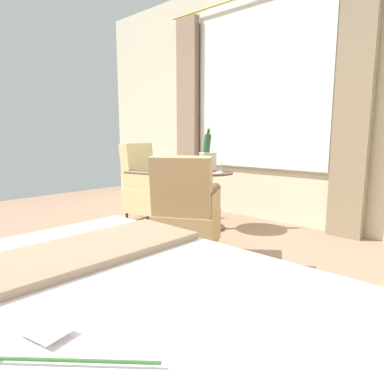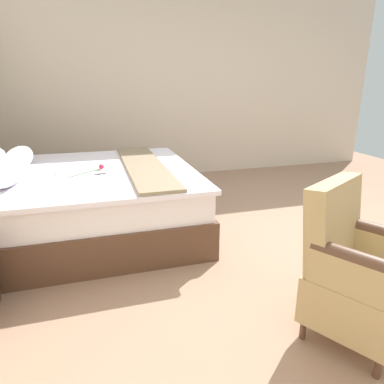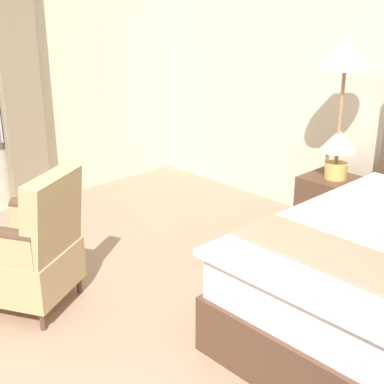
{
  "view_description": "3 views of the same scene",
  "coord_description": "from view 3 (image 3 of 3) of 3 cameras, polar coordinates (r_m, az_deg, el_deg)",
  "views": [
    {
      "loc": [
        1.02,
        2.4,
        1.08
      ],
      "look_at": [
        -0.49,
        0.99,
        0.73
      ],
      "focal_mm": 32.0,
      "sensor_mm": 36.0,
      "label": 1
    },
    {
      "loc": [
        -2.45,
        1.73,
        1.43
      ],
      "look_at": [
        -0.47,
        1.14,
        0.76
      ],
      "focal_mm": 32.0,
      "sensor_mm": 36.0,
      "label": 2
    },
    {
      "loc": [
        1.77,
        -0.98,
        1.9
      ],
      "look_at": [
        -0.35,
        1.03,
        0.81
      ],
      "focal_mm": 50.0,
      "sensor_mm": 36.0,
      "label": 3
    }
  ],
  "objects": [
    {
      "name": "armchair_by_window",
      "position": [
        3.49,
        -16.42,
        -5.91
      ],
      "size": [
        0.71,
        0.71,
        0.91
      ],
      "color": "#503525",
      "rests_on": "ground"
    },
    {
      "name": "bedside_lamp",
      "position": [
        4.33,
        15.32,
        4.65
      ],
      "size": [
        0.29,
        0.29,
        0.4
      ],
      "color": "tan",
      "rests_on": "nightstand"
    },
    {
      "name": "nightstand",
      "position": [
        4.49,
        14.72,
        -1.73
      ],
      "size": [
        0.51,
        0.4,
        0.52
      ],
      "color": "#503525",
      "rests_on": "ground"
    },
    {
      "name": "floor_lamp_brass",
      "position": [
        4.2,
        16.0,
        12.65
      ],
      "size": [
        0.39,
        0.39,
        1.62
      ],
      "color": "#98704C",
      "rests_on": "ground"
    }
  ]
}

